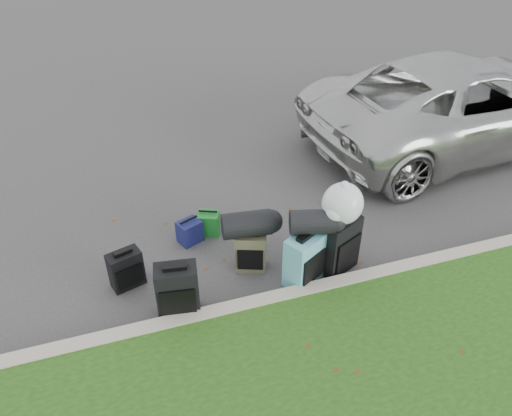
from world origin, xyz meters
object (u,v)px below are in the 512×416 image
object	(u,v)px
suitcase_large_black_left	(178,291)
suitcase_small_black	(126,269)
suitcase_olive	(251,251)
tote_navy	(190,232)
suv	(463,103)
tote_green	(209,223)
suitcase_teal	(304,260)
suitcase_large_black_right	(338,244)

from	to	relation	value
suitcase_large_black_left	suitcase_small_black	bearing A→B (deg)	137.02
suitcase_olive	tote_navy	distance (m)	0.99
suv	tote_navy	bearing A→B (deg)	99.44
tote_green	suitcase_olive	bearing A→B (deg)	-46.56
suitcase_large_black_left	tote_navy	bearing A→B (deg)	81.63
suitcase_olive	tote_navy	bearing A→B (deg)	149.87
tote_navy	suitcase_small_black	bearing A→B (deg)	-169.10
suv	suitcase_olive	world-z (taller)	suv
suitcase_teal	tote_navy	distance (m)	1.68
suitcase_small_black	suitcase_large_black_left	xyz separation A→B (m)	(0.51, -0.65, 0.09)
suitcase_olive	suitcase_large_black_right	distance (m)	1.09
suitcase_olive	suitcase_large_black_right	xyz separation A→B (m)	(1.03, -0.34, 0.11)
suitcase_small_black	suitcase_teal	size ratio (longest dim) A/B	0.72
suv	tote_navy	world-z (taller)	suv
suv	suitcase_large_black_right	bearing A→B (deg)	119.72
suitcase_small_black	tote_navy	distance (m)	1.08
suitcase_teal	tote_navy	bearing A→B (deg)	105.37
tote_green	suitcase_large_black_right	bearing A→B (deg)	-19.15
suitcase_small_black	suitcase_olive	size ratio (longest dim) A/B	0.92
tote_navy	tote_green	bearing A→B (deg)	-2.95
suitcase_small_black	suitcase_olive	bearing A→B (deg)	-23.26
suv	suitcase_olive	size ratio (longest dim) A/B	10.64
suitcase_olive	tote_green	distance (m)	0.94
suitcase_large_black_right	tote_navy	bearing A→B (deg)	121.91
suitcase_large_black_right	tote_navy	xyz separation A→B (m)	(-1.66, 1.10, -0.22)
tote_navy	suitcase_teal	bearing A→B (deg)	-68.48
suitcase_large_black_right	suitcase_small_black	bearing A→B (deg)	144.28
suitcase_small_black	tote_navy	world-z (taller)	suitcase_small_black
suitcase_teal	tote_green	xyz separation A→B (m)	(-0.87, 1.30, -0.18)
suitcase_large_black_left	suitcase_large_black_right	distance (m)	2.05
suitcase_small_black	suitcase_teal	distance (m)	2.15
suv	suitcase_small_black	world-z (taller)	suv
suv	suitcase_large_black_right	world-z (taller)	suv
suitcase_large_black_right	tote_navy	distance (m)	2.00
suitcase_large_black_right	suitcase_large_black_left	bearing A→B (deg)	159.51
suitcase_large_black_left	suitcase_large_black_right	xyz separation A→B (m)	(2.04, 0.14, 0.04)
suitcase_small_black	tote_green	size ratio (longest dim) A/B	1.53
suitcase_small_black	tote_navy	size ratio (longest dim) A/B	1.54
suitcase_olive	tote_green	xyz separation A→B (m)	(-0.34, 0.87, -0.11)
suv	suitcase_olive	xyz separation A→B (m)	(-4.54, -2.06, -0.52)
suitcase_large_black_left	tote_green	distance (m)	1.52
suv	suitcase_large_black_left	size ratio (longest dim) A/B	8.36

